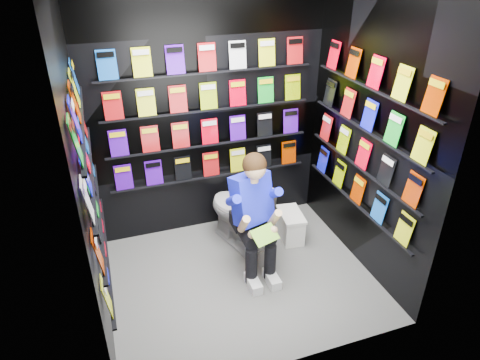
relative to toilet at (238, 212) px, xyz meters
name	(u,v)px	position (x,y,z in m)	size (l,w,h in m)	color
floor	(241,278)	(-0.16, -0.56, -0.37)	(2.40, 2.40, 0.00)	slate
wall_back	(208,114)	(-0.16, 0.44, 0.93)	(2.40, 0.04, 2.60)	black
wall_front	(295,220)	(-0.16, -1.56, 0.93)	(2.40, 0.04, 2.60)	black
wall_left	(85,177)	(-1.36, -0.56, 0.93)	(0.04, 2.00, 2.60)	black
wall_right	(369,135)	(1.04, -0.56, 0.93)	(0.04, 2.00, 2.60)	black
comics_back	(209,114)	(-0.16, 0.41, 0.94)	(2.10, 0.06, 1.37)	#F20020
comics_left	(89,176)	(-1.33, -0.56, 0.94)	(0.06, 1.70, 1.37)	#F20020
comics_right	(366,135)	(1.01, -0.56, 0.94)	(0.06, 1.70, 1.37)	#F20020
toilet	(238,212)	(0.00, 0.00, 0.00)	(0.42, 0.75, 0.73)	white
longbox	(290,226)	(0.55, -0.12, -0.23)	(0.20, 0.37, 0.28)	white
longbox_lid	(291,214)	(0.55, -0.12, -0.07)	(0.22, 0.39, 0.03)	white
reader	(251,199)	(0.00, -0.38, 0.38)	(0.48, 0.70, 1.29)	#141CE3
held_comic	(265,235)	(0.00, -0.73, 0.21)	(0.24, 0.01, 0.16)	green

